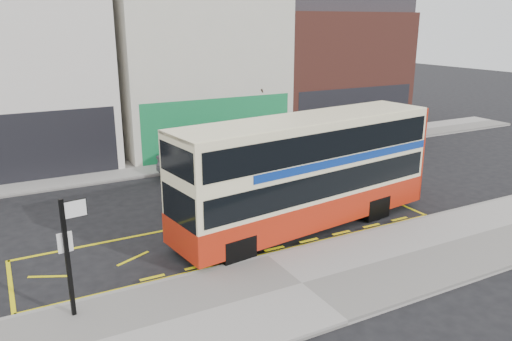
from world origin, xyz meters
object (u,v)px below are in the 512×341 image
double_decker_bus (307,171)px  street_tree_right (258,96)px  car_grey (205,157)px  bus_stop_post (69,246)px  car_white (299,147)px

double_decker_bus → street_tree_right: 11.21m
car_grey → street_tree_right: street_tree_right is taller
car_grey → street_tree_right: 5.52m
double_decker_bus → bus_stop_post: (-8.08, -2.16, -0.13)m
bus_stop_post → street_tree_right: bearing=39.6°
double_decker_bus → street_tree_right: (3.73, 10.53, 1.01)m
double_decker_bus → car_white: size_ratio=2.00×
double_decker_bus → car_grey: bearing=86.3°
car_white → street_tree_right: 3.89m
double_decker_bus → street_tree_right: size_ratio=2.22×
bus_stop_post → car_white: size_ratio=0.59×
car_grey → car_white: car_grey is taller
car_grey → car_white: 5.13m
car_grey → car_white: (5.11, -0.39, -0.02)m
car_white → car_grey: bearing=79.1°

